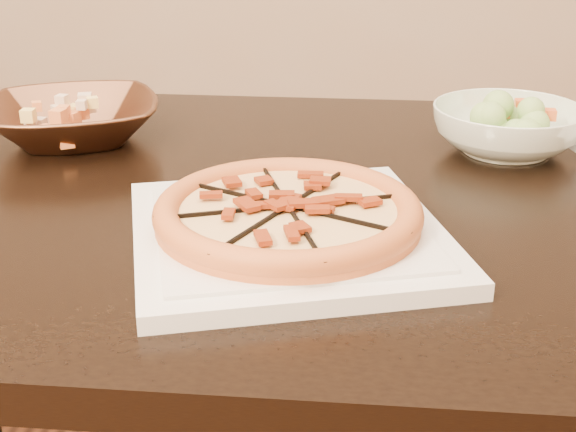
% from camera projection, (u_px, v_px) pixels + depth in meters
% --- Properties ---
extents(dining_table, '(1.34, 0.89, 0.75)m').
position_uv_depth(dining_table, '(215.00, 265.00, 1.02)').
color(dining_table, black).
rests_on(dining_table, floor).
extents(plate, '(0.39, 0.39, 0.02)m').
position_uv_depth(plate, '(288.00, 233.00, 0.82)').
color(plate, silver).
rests_on(plate, dining_table).
extents(pizza, '(0.27, 0.27, 0.03)m').
position_uv_depth(pizza, '(288.00, 212.00, 0.81)').
color(pizza, orange).
rests_on(pizza, plate).
extents(bronze_bowl, '(0.31, 0.31, 0.06)m').
position_uv_depth(bronze_bowl, '(74.00, 120.00, 1.13)').
color(bronze_bowl, brown).
rests_on(bronze_bowl, dining_table).
extents(mixed_dish, '(0.12, 0.11, 0.03)m').
position_uv_depth(mixed_dish, '(70.00, 90.00, 1.11)').
color(mixed_dish, beige).
rests_on(mixed_dish, bronze_bowl).
extents(salad_bowl, '(0.26, 0.26, 0.06)m').
position_uv_depth(salad_bowl, '(507.00, 129.00, 1.08)').
color(salad_bowl, white).
rests_on(salad_bowl, dining_table).
extents(salad, '(0.09, 0.10, 0.04)m').
position_uv_depth(salad, '(510.00, 94.00, 1.06)').
color(salad, '#92BA65').
rests_on(salad, salad_bowl).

